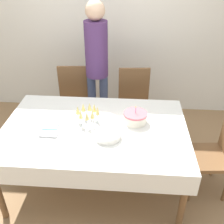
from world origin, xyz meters
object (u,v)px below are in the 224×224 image
dining_chair_far_left (74,100)px  champagne_tray (88,115)px  dining_chair_right_end (217,150)px  dining_chair_far_right (134,102)px  birthday_cake (135,117)px  person_standing (97,59)px  plate_stack_main (107,135)px

dining_chair_far_left → champagne_tray: 0.96m
dining_chair_right_end → champagne_tray: size_ratio=3.11×
dining_chair_far_left → dining_chair_far_right: (0.80, -0.00, 0.00)m
birthday_cake → person_standing: person_standing is taller
dining_chair_right_end → person_standing: 1.73m
birthday_cake → dining_chair_right_end: bearing=-8.0°
person_standing → dining_chair_far_right: bearing=-8.4°
dining_chair_far_right → person_standing: 0.74m
dining_chair_right_end → birthday_cake: (-0.83, 0.12, 0.28)m
birthday_cake → person_standing: 1.03m
plate_stack_main → dining_chair_right_end: bearing=8.6°
champagne_tray → plate_stack_main: 0.32m
dining_chair_far_right → plate_stack_main: bearing=-103.2°
birthday_cake → champagne_tray: (-0.46, -0.05, 0.04)m
dining_chair_far_right → champagne_tray: dining_chair_far_right is taller
champagne_tray → birthday_cake: bearing=5.8°
plate_stack_main → champagne_tray: bearing=132.4°
dining_chair_far_right → person_standing: (-0.48, 0.07, 0.55)m
plate_stack_main → person_standing: 1.20m
dining_chair_right_end → plate_stack_main: (-1.08, -0.16, 0.25)m
dining_chair_far_left → champagne_tray: size_ratio=3.11×
dining_chair_far_right → person_standing: bearing=171.6°
dining_chair_right_end → person_standing: size_ratio=0.54×
dining_chair_far_left → person_standing: bearing=12.8°
dining_chair_far_left → dining_chair_right_end: size_ratio=1.00×
dining_chair_far_right → person_standing: size_ratio=0.54×
dining_chair_far_left → dining_chair_right_end: 1.86m
dining_chair_right_end → champagne_tray: bearing=177.0°
dining_chair_far_right → plate_stack_main: 1.13m
dining_chair_far_left → birthday_cake: bearing=-44.7°
champagne_tray → plate_stack_main: champagne_tray is taller
dining_chair_far_left → plate_stack_main: dining_chair_far_left is taller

